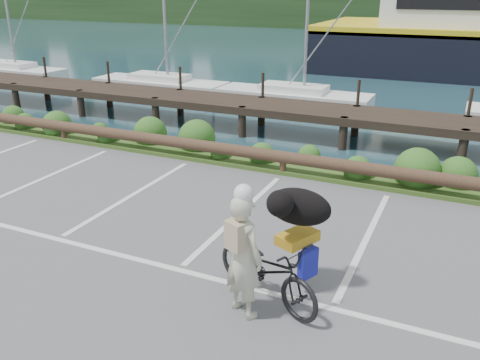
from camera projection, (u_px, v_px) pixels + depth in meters
name	position (u px, v px, depth m)	size (l,w,h in m)	color
ground	(191.00, 259.00, 8.72)	(72.00, 72.00, 0.00)	#515153
harbor_backdrop	(456.00, 17.00, 75.17)	(170.00, 160.00, 30.00)	#1C3943
vegetation_strip	(292.00, 164.00, 13.20)	(34.00, 1.60, 0.10)	#3D5B21
log_rail	(283.00, 174.00, 12.63)	(32.00, 0.30, 0.60)	#443021
bicycle	(267.00, 269.00, 7.42)	(0.70, 1.99, 1.05)	black
cyclist	(243.00, 256.00, 6.99)	(0.67, 0.44, 1.83)	beige
dog	(299.00, 207.00, 7.52)	(0.98, 0.48, 0.57)	black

